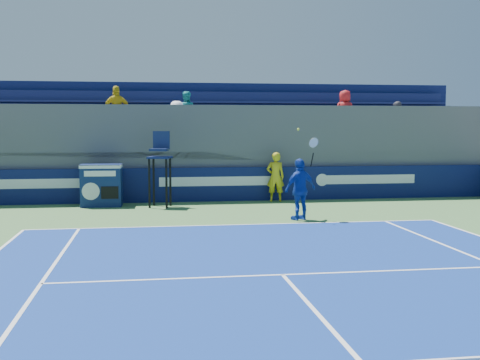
{
  "coord_description": "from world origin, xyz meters",
  "views": [
    {
      "loc": [
        -2.28,
        -3.78,
        2.63
      ],
      "look_at": [
        0.0,
        11.5,
        1.25
      ],
      "focal_mm": 45.0,
      "sensor_mm": 36.0,
      "label": 1
    }
  ],
  "objects": [
    {
      "name": "tennis_player",
      "position": [
        1.86,
        12.51,
        0.88
      ],
      "size": [
        1.09,
        0.79,
        2.57
      ],
      "color": "#1437A4",
      "rests_on": "apron"
    },
    {
      "name": "match_clock",
      "position": [
        -3.88,
        16.27,
        0.74
      ],
      "size": [
        1.35,
        0.78,
        1.4
      ],
      "color": "#0F1F4F",
      "rests_on": "ground"
    },
    {
      "name": "back_hoarding",
      "position": [
        0.0,
        17.1,
        0.6
      ],
      "size": [
        20.4,
        0.21,
        1.2
      ],
      "color": "#0C1446",
      "rests_on": "ground"
    },
    {
      "name": "ball_person",
      "position": [
        2.03,
        16.72,
        0.87
      ],
      "size": [
        0.67,
        0.48,
        1.72
      ],
      "primitive_type": "imported",
      "rotation": [
        0.0,
        0.0,
        3.04
      ],
      "color": "gold",
      "rests_on": "apron"
    },
    {
      "name": "umpire_chair",
      "position": [
        -1.98,
        15.85,
        1.53
      ],
      "size": [
        0.85,
        0.85,
        2.48
      ],
      "color": "black",
      "rests_on": "ground"
    },
    {
      "name": "stadium_seating",
      "position": [
        -0.0,
        19.14,
        1.84
      ],
      "size": [
        21.0,
        4.05,
        4.4
      ],
      "color": "#515156",
      "rests_on": "ground"
    }
  ]
}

